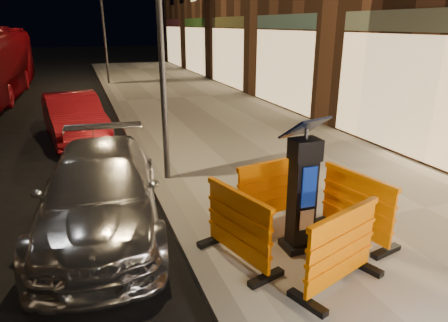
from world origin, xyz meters
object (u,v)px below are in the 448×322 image
object	(u,v)px
barrier_front	(341,250)
car_red	(77,139)
parking_kiosk	(302,189)
barrier_back	(271,191)
barrier_kerbside	(238,227)
car_silver	(104,228)
barrier_bldgside	(357,206)

from	to	relation	value
barrier_front	car_red	world-z (taller)	barrier_front
parking_kiosk	barrier_back	bearing A→B (deg)	75.47
barrier_back	barrier_kerbside	size ratio (longest dim) A/B	1.00
barrier_kerbside	car_silver	size ratio (longest dim) A/B	0.29
barrier_front	parking_kiosk	bearing A→B (deg)	70.47
barrier_kerbside	car_red	bearing A→B (deg)	-1.75
parking_kiosk	barrier_bldgside	distance (m)	1.03
parking_kiosk	barrier_back	distance (m)	1.03
barrier_bldgside	car_silver	size ratio (longest dim) A/B	0.29
car_silver	car_red	bearing A→B (deg)	100.20
parking_kiosk	barrier_back	world-z (taller)	parking_kiosk
barrier_back	barrier_kerbside	bearing A→B (deg)	-146.53
parking_kiosk	car_silver	bearing A→B (deg)	129.89
barrier_front	barrier_back	xyz separation A→B (m)	(0.00, 1.90, 0.00)
barrier_front	car_red	bearing A→B (deg)	89.48
barrier_back	car_red	size ratio (longest dim) A/B	0.32
parking_kiosk	barrier_kerbside	bearing A→B (deg)	165.47
parking_kiosk	barrier_kerbside	xyz separation A→B (m)	(-0.95, 0.00, -0.41)
parking_kiosk	barrier_bldgside	bearing A→B (deg)	-14.53
barrier_back	barrier_bldgside	xyz separation A→B (m)	(0.95, -0.95, 0.00)
barrier_back	barrier_kerbside	xyz separation A→B (m)	(-0.95, -0.95, 0.00)
barrier_kerbside	car_red	size ratio (longest dim) A/B	0.32
barrier_kerbside	barrier_bldgside	world-z (taller)	same
barrier_bldgside	barrier_front	bearing A→B (deg)	122.47
car_red	parking_kiosk	bearing A→B (deg)	-76.99
barrier_front	barrier_back	distance (m)	1.90
barrier_bldgside	car_red	xyz separation A→B (m)	(-3.94, 7.72, -0.66)
barrier_kerbside	barrier_bldgside	distance (m)	1.90
barrier_back	barrier_front	bearing A→B (deg)	-101.53
parking_kiosk	car_silver	distance (m)	3.38
barrier_kerbside	barrier_bldgside	xyz separation A→B (m)	(1.90, 0.00, 0.00)
parking_kiosk	barrier_kerbside	distance (m)	1.03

